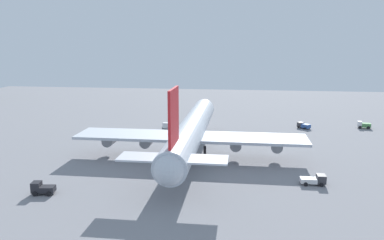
% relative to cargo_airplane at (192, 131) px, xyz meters
% --- Properties ---
extents(ground_plane, '(283.89, 283.89, 0.00)m').
position_rel_cargo_airplane_xyz_m(ground_plane, '(0.24, 0.00, -6.71)').
color(ground_plane, gray).
extents(cargo_airplane, '(70.97, 58.50, 21.06)m').
position_rel_cargo_airplane_xyz_m(cargo_airplane, '(0.00, 0.00, 0.00)').
color(cargo_airplane, silver).
rests_on(cargo_airplane, ground_plane).
extents(fuel_truck, '(4.63, 4.51, 1.99)m').
position_rel_cargo_airplane_xyz_m(fuel_truck, '(36.61, -34.23, -5.64)').
color(fuel_truck, '#333338').
rests_on(fuel_truck, ground_plane).
extents(baggage_tug, '(3.02, 4.62, 2.52)m').
position_rel_cargo_airplane_xyz_m(baggage_tug, '(-30.15, 25.94, -5.48)').
color(baggage_tug, '#232328').
rests_on(baggage_tug, ground_plane).
extents(catering_truck, '(4.17, 2.62, 2.30)m').
position_rel_cargo_airplane_xyz_m(catering_truck, '(30.41, 12.74, -5.54)').
color(catering_truck, silver).
rests_on(catering_truck, ground_plane).
extents(maintenance_van, '(2.79, 5.20, 2.18)m').
position_rel_cargo_airplane_xyz_m(maintenance_van, '(-17.87, -28.37, -5.65)').
color(maintenance_van, '#333338').
rests_on(maintenance_van, ground_plane).
extents(pushback_tractor, '(3.33, 4.61, 2.38)m').
position_rel_cargo_airplane_xyz_m(pushback_tractor, '(39.58, -54.89, -5.49)').
color(pushback_tractor, silver).
rests_on(pushback_tractor, ground_plane).
extents(safety_cone_nose, '(0.45, 0.45, 0.64)m').
position_rel_cargo_airplane_xyz_m(safety_cone_nose, '(32.17, -0.07, -6.39)').
color(safety_cone_nose, orange).
rests_on(safety_cone_nose, ground_plane).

